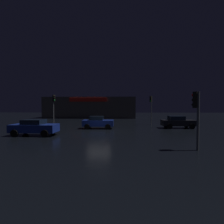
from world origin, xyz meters
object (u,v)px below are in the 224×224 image
Objects in this scene: traffic_signal_main at (151,104)px; car_near at (178,122)px; traffic_signal_cross_left at (196,109)px; car_crossing at (34,127)px; traffic_signal_opposite at (54,104)px; store_building at (91,108)px; car_far at (98,122)px.

traffic_signal_main is 1.05× the size of car_near.
traffic_signal_cross_left is (-0.06, -15.10, -0.62)m from traffic_signal_main.
traffic_signal_opposite is at bearing 99.88° from car_crossing.
traffic_signal_opposite is at bearing -98.54° from store_building.
traffic_signal_main is 1.18× the size of traffic_signal_cross_left.
car_far is at bearing 44.02° from car_crossing.
store_building is 5.06× the size of car_crossing.
traffic_signal_cross_left is 12.85m from car_far.
car_far is (4.35, -21.99, -1.73)m from store_building.
traffic_signal_main is 9.24m from car_far.
store_building is 27.36m from car_crossing.
car_crossing is (-1.12, -27.28, -1.73)m from store_building.
traffic_signal_main reaches higher than car_near.
store_building reaches higher than car_far.
store_building reaches higher than traffic_signal_main.
traffic_signal_opposite is 1.05× the size of car_crossing.
car_near reaches higher than car_crossing.
traffic_signal_cross_left is at bearing -90.24° from traffic_signal_main.
traffic_signal_cross_left reaches higher than car_near.
car_far is (-7.46, 10.31, -1.79)m from traffic_signal_cross_left.
car_near is at bearing 76.21° from traffic_signal_cross_left.
car_far is (-10.18, -0.77, -0.00)m from car_near.
store_building is at bearing 124.61° from traffic_signal_main.
traffic_signal_cross_left is 0.97× the size of car_far.
car_crossing is (1.60, -9.16, -2.36)m from traffic_signal_opposite.
traffic_signal_main is at bearing 3.61° from traffic_signal_opposite.
traffic_signal_main is at bearing -55.39° from store_building.
traffic_signal_cross_left is (14.53, -14.18, -0.56)m from traffic_signal_opposite.
car_crossing is (-15.65, -6.06, -0.00)m from car_near.
car_far is 0.89× the size of car_crossing.
traffic_signal_main is 14.62m from traffic_signal_opposite.
store_building reaches higher than traffic_signal_opposite.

